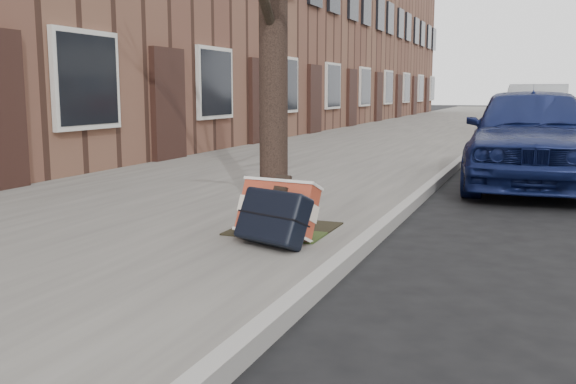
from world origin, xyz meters
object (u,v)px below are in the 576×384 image
at_px(car_near_front, 531,135).
at_px(car_near_mid, 537,111).
at_px(suitcase_navy, 273,217).
at_px(suitcase_red, 278,209).

distance_m(car_near_front, car_near_mid, 10.64).
xyz_separation_m(car_near_front, car_near_mid, (0.01, 10.64, 0.05)).
relative_size(suitcase_navy, car_near_front, 0.14).
xyz_separation_m(suitcase_navy, car_near_front, (1.81, 5.11, 0.37)).
bearing_deg(car_near_front, car_near_mid, 87.43).
distance_m(suitcase_navy, car_near_mid, 15.86).
bearing_deg(suitcase_red, suitcase_navy, -67.21).
distance_m(suitcase_red, car_near_front, 5.23).
relative_size(suitcase_red, car_near_mid, 0.14).
height_order(car_near_front, car_near_mid, car_near_mid).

